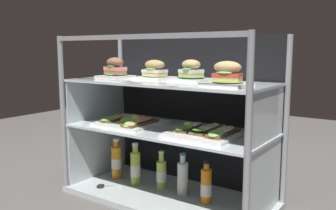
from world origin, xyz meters
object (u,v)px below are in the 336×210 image
juice_bottle_front_fourth (117,161)px  plated_roll_sandwich_right_of_center (115,70)px  plated_roll_sandwich_near_right_corner (155,72)px  juice_bottle_back_center (161,174)px  plated_roll_sandwich_near_left_corner (191,74)px  plated_roll_sandwich_center (227,77)px  kitchen_scissors (103,186)px  open_sandwich_tray_far_right (206,131)px  juice_bottle_front_second (206,186)px  juice_bottle_back_left (136,168)px  juice_bottle_front_right_end (183,178)px  open_sandwich_tray_left_of_center (130,121)px

juice_bottle_front_fourth → plated_roll_sandwich_right_of_center: bearing=-44.1°
plated_roll_sandwich_right_of_center → plated_roll_sandwich_near_right_corner: bearing=17.7°
plated_roll_sandwich_near_right_corner → juice_bottle_back_center: plated_roll_sandwich_near_right_corner is taller
plated_roll_sandwich_right_of_center → plated_roll_sandwich_near_left_corner: 0.48m
plated_roll_sandwich_near_right_corner → plated_roll_sandwich_center: 0.51m
kitchen_scissors → plated_roll_sandwich_center: bearing=6.4°
open_sandwich_tray_far_right → kitchen_scissors: (-0.61, -0.11, -0.39)m
plated_roll_sandwich_center → kitchen_scissors: plated_roll_sandwich_center is taller
plated_roll_sandwich_near_left_corner → plated_roll_sandwich_center: bearing=-20.5°
plated_roll_sandwich_near_right_corner → plated_roll_sandwich_center: size_ratio=0.94×
juice_bottle_front_second → juice_bottle_back_left: bearing=-179.5°
juice_bottle_back_left → juice_bottle_front_second: size_ratio=1.11×
plated_roll_sandwich_center → juice_bottle_front_right_end: plated_roll_sandwich_center is taller
kitchen_scissors → open_sandwich_tray_left_of_center: bearing=41.5°
juice_bottle_front_fourth → juice_bottle_back_center: (0.33, 0.02, -0.02)m
juice_bottle_back_left → plated_roll_sandwich_near_left_corner: bearing=5.4°
open_sandwich_tray_left_of_center → open_sandwich_tray_far_right: same height
plated_roll_sandwich_near_left_corner → juice_bottle_front_right_end: (-0.04, -0.01, -0.58)m
plated_roll_sandwich_near_right_corner → juice_bottle_front_right_end: (0.21, -0.02, -0.58)m
juice_bottle_front_second → plated_roll_sandwich_near_left_corner: bearing=165.5°
plated_roll_sandwich_center → plated_roll_sandwich_near_right_corner: bearing=167.7°
plated_roll_sandwich_near_left_corner → juice_bottle_back_center: 0.62m
juice_bottle_back_center → juice_bottle_front_right_end: bearing=-3.4°
plated_roll_sandwich_near_left_corner → plated_roll_sandwich_near_right_corner: bearing=176.5°
juice_bottle_back_center → juice_bottle_front_right_end: (0.15, -0.01, 0.01)m
plated_roll_sandwich_right_of_center → juice_bottle_back_center: (0.29, 0.06, -0.59)m
plated_roll_sandwich_near_left_corner → kitchen_scissors: plated_roll_sandwich_near_left_corner is taller
open_sandwich_tray_left_of_center → open_sandwich_tray_far_right: bearing=0.3°
juice_bottle_back_left → plated_roll_sandwich_center: bearing=-5.7°
juice_bottle_back_left → juice_bottle_front_right_end: 0.32m
open_sandwich_tray_left_of_center → open_sandwich_tray_far_right: 0.49m
plated_roll_sandwich_center → juice_bottle_front_fourth: 0.96m
plated_roll_sandwich_near_left_corner → juice_bottle_front_right_end: size_ratio=0.80×
juice_bottle_back_center → kitchen_scissors: juice_bottle_back_center is taller
open_sandwich_tray_left_of_center → juice_bottle_front_right_end: 0.44m
plated_roll_sandwich_near_left_corner → open_sandwich_tray_left_of_center: 0.46m
plated_roll_sandwich_near_left_corner → kitchen_scissors: size_ratio=1.21×
open_sandwich_tray_far_right → plated_roll_sandwich_right_of_center: bearing=179.1°
plated_roll_sandwich_near_right_corner → juice_bottle_front_right_end: plated_roll_sandwich_near_right_corner is taller
plated_roll_sandwich_near_right_corner → open_sandwich_tray_far_right: bearing=-12.4°
open_sandwich_tray_left_of_center → juice_bottle_back_left: size_ratio=1.36×
plated_roll_sandwich_near_right_corner → juice_bottle_front_right_end: 0.61m
plated_roll_sandwich_right_of_center → open_sandwich_tray_left_of_center: plated_roll_sandwich_right_of_center is taller
juice_bottle_front_fourth → kitchen_scissors: juice_bottle_front_fourth is taller
juice_bottle_back_left → juice_bottle_front_fourth: bearing=174.4°
plated_roll_sandwich_near_left_corner → juice_bottle_front_fourth: plated_roll_sandwich_near_left_corner is taller
juice_bottle_front_second → juice_bottle_front_fourth: bearing=178.9°
plated_roll_sandwich_near_right_corner → juice_bottle_front_second: size_ratio=0.82×
plated_roll_sandwich_center → open_sandwich_tray_far_right: 0.31m
kitchen_scissors → plated_roll_sandwich_right_of_center: bearing=89.2°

